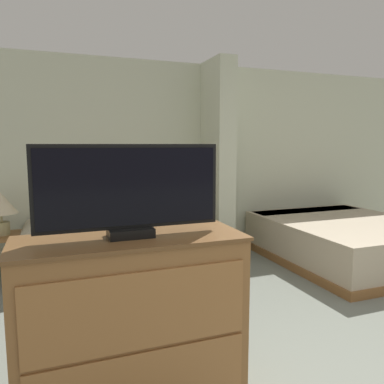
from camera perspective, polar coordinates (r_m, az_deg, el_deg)
The scene contains 9 objects.
wall_back at distance 5.24m, azimuth -1.39°, elevation 4.91°, with size 7.51×0.16×2.60m.
wall_partition_pillar at distance 5.02m, azimuth 3.88°, elevation 4.85°, with size 0.24×0.65×2.60m.
couch at distance 4.67m, azimuth -11.62°, elevation -7.68°, with size 2.09×0.84×0.84m.
coffee_table at distance 3.80m, azimuth -8.54°, elevation -10.04°, with size 0.77×0.43×0.44m.
side_table at distance 4.67m, azimuth -26.85°, elevation -6.80°, with size 0.47×0.47×0.52m.
table_lamp at distance 4.59m, azimuth -27.14°, elevation -1.85°, with size 0.35×0.35×0.48m.
tv_dresser at distance 2.24m, azimuth -9.03°, elevation -19.45°, with size 1.24×0.49×1.01m.
tv at distance 2.02m, azimuth -9.47°, elevation 0.24°, with size 0.99×0.16×0.50m.
bed at distance 5.34m, azimuth 22.39°, elevation -6.72°, with size 1.88×2.16×0.53m.
Camera 1 is at (-1.72, -1.13, 1.51)m, focal length 35.00 mm.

